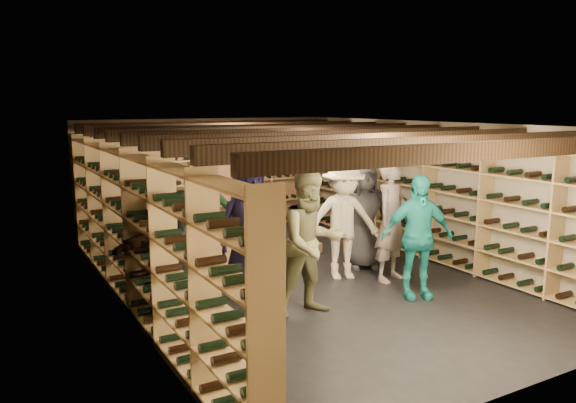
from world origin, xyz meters
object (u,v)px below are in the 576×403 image
(person_12, at_px, (364,216))
(person_5, at_px, (169,249))
(person_4, at_px, (417,237))
(crate_stack_right, at_px, (221,247))
(person_9, at_px, (206,225))
(person_3, at_px, (343,220))
(person_2, at_px, (311,243))
(person_7, at_px, (392,220))
(person_6, at_px, (248,227))
(person_11, at_px, (363,205))
(crate_loose, at_px, (306,248))
(person_0, at_px, (184,257))
(person_10, at_px, (210,221))
(crate_stack_left, at_px, (253,227))

(person_12, bearing_deg, person_5, -154.66)
(person_4, distance_m, person_5, 3.40)
(crate_stack_right, bearing_deg, person_9, -126.34)
(person_3, distance_m, person_9, 2.13)
(person_2, distance_m, person_5, 1.89)
(person_7, height_order, person_12, person_7)
(person_4, relative_size, person_5, 1.10)
(person_6, distance_m, person_11, 2.68)
(crate_loose, bearing_deg, person_6, -143.38)
(person_6, xyz_separation_m, person_11, (2.59, 0.68, -0.02))
(person_12, bearing_deg, crate_loose, 126.60)
(crate_loose, distance_m, person_6, 2.41)
(person_0, bearing_deg, person_10, 42.50)
(person_4, height_order, person_12, person_4)
(person_7, xyz_separation_m, person_11, (0.48, 1.36, -0.02))
(person_0, distance_m, person_5, 0.60)
(person_4, bearing_deg, person_10, 145.89)
(crate_stack_right, height_order, person_4, person_4)
(crate_stack_right, xyz_separation_m, person_6, (-0.22, -1.58, 0.69))
(person_3, xyz_separation_m, person_4, (0.38, -1.24, -0.05))
(person_5, xyz_separation_m, person_12, (3.38, 0.23, 0.07))
(person_0, height_order, person_7, person_7)
(crate_stack_left, height_order, person_10, person_10)
(crate_stack_right, distance_m, person_10, 0.66)
(person_4, bearing_deg, person_7, 96.35)
(person_0, bearing_deg, person_7, -17.18)
(person_10, bearing_deg, crate_stack_left, 41.50)
(person_0, distance_m, person_10, 2.39)
(crate_stack_right, height_order, crate_loose, crate_stack_right)
(crate_stack_left, relative_size, person_4, 0.39)
(crate_stack_left, xyz_separation_m, person_10, (-1.31, -1.07, 0.45))
(crate_stack_left, relative_size, crate_loose, 1.36)
(crate_stack_left, distance_m, crate_stack_right, 1.32)
(person_5, bearing_deg, person_7, 1.13)
(person_10, height_order, person_12, person_12)
(crate_stack_left, bearing_deg, person_6, -117.30)
(person_4, height_order, person_5, person_4)
(person_4, height_order, person_9, person_4)
(person_4, distance_m, person_11, 2.25)
(person_7, bearing_deg, person_11, 50.01)
(crate_stack_left, xyz_separation_m, person_4, (0.65, -3.88, 0.54))
(crate_stack_left, relative_size, person_6, 0.36)
(person_12, bearing_deg, person_4, -77.58)
(person_0, relative_size, person_10, 1.06)
(person_9, height_order, person_11, person_11)
(person_9, bearing_deg, person_3, -41.41)
(person_4, relative_size, person_12, 1.00)
(crate_stack_left, height_order, crate_stack_right, crate_stack_left)
(crate_stack_right, distance_m, person_12, 2.52)
(crate_stack_left, distance_m, person_2, 3.86)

